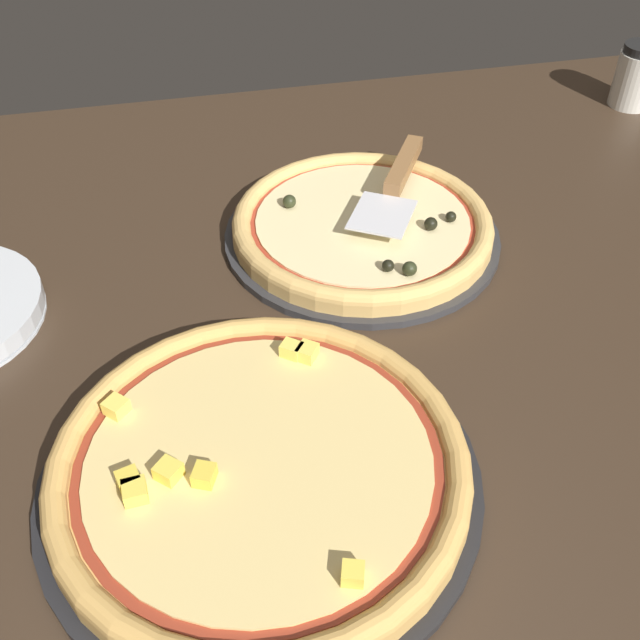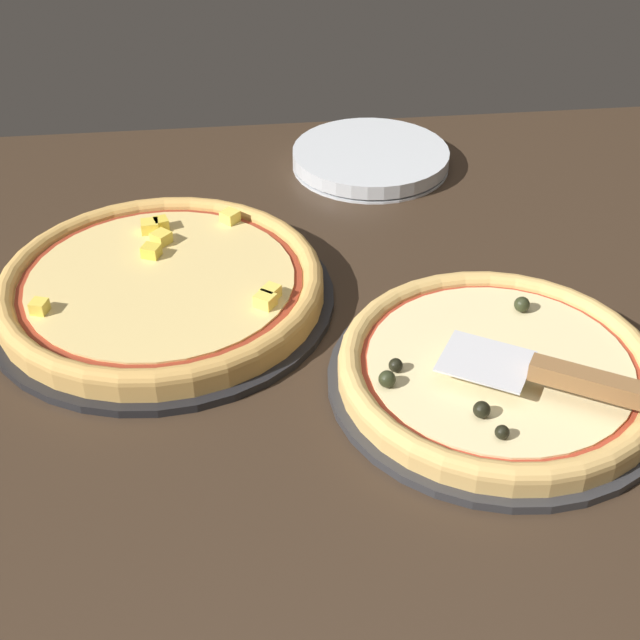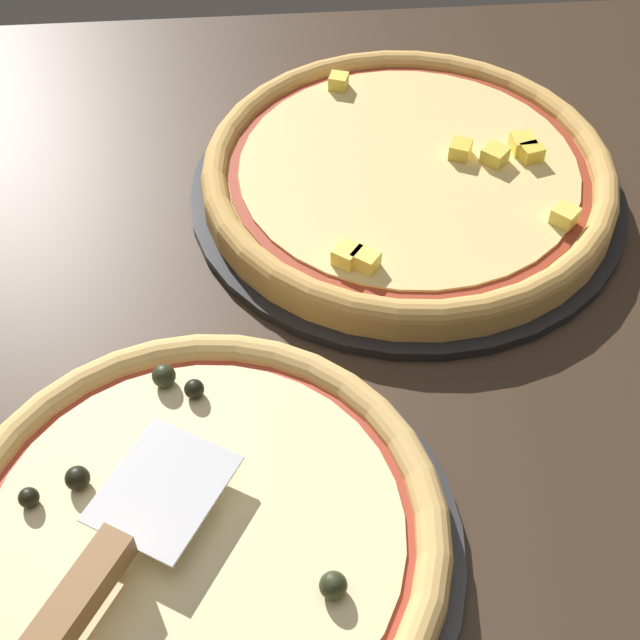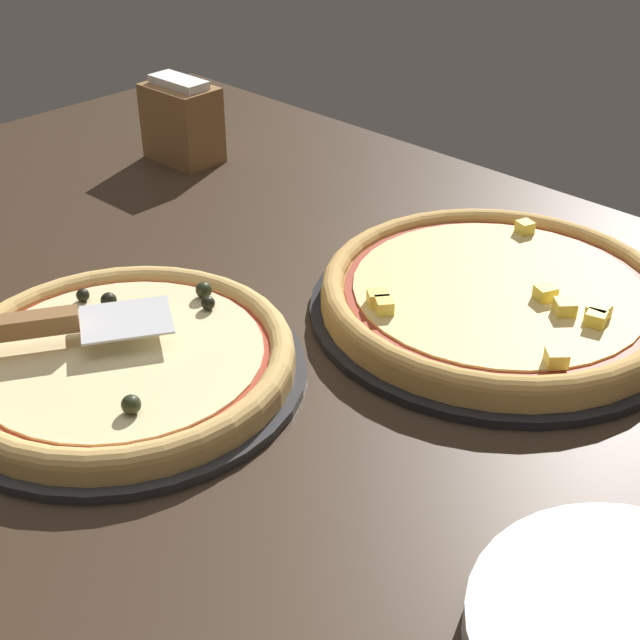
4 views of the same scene
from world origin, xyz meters
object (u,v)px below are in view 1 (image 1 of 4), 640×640
Objects in this scene: pizza_back at (259,465)px; serving_spatula at (400,175)px; pizza_front at (362,224)px; parmesan_shaker at (636,76)px.

serving_spatula is (-26.23, -41.60, 3.04)cm from pizza_back.
pizza_front is 9.26cm from serving_spatula.
parmesan_shaker reaches higher than serving_spatula.
serving_spatula is 2.09× the size of parmesan_shaker.
pizza_back is at bearing 57.76° from serving_spatula.
pizza_back is at bearing 40.56° from parmesan_shaker.
pizza_front is 1.56× the size of serving_spatula.
parmesan_shaker is (-49.07, -22.85, -0.57)cm from serving_spatula.
serving_spatula is at bearing -139.89° from pizza_front.
parmesan_shaker is (-75.30, -64.44, 2.47)cm from pizza_back.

